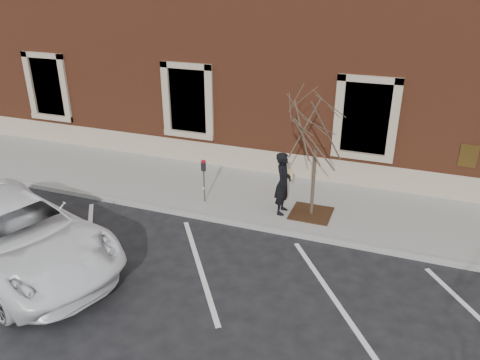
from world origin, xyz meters
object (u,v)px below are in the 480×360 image
at_px(sapling, 317,128).
at_px(white_truck, 16,235).
at_px(parking_meter, 204,173).
at_px(man, 283,183).

relative_size(sapling, white_truck, 0.62).
xyz_separation_m(parking_meter, white_truck, (-2.88, -4.36, -0.25)).
bearing_deg(sapling, man, -166.57).
xyz_separation_m(sapling, white_truck, (-6.06, -4.72, -1.88)).
distance_m(man, white_truck, 6.93).
height_order(sapling, white_truck, sapling).
distance_m(sapling, white_truck, 7.91).
distance_m(parking_meter, white_truck, 5.23).
bearing_deg(man, sapling, -77.54).
height_order(parking_meter, white_truck, white_truck).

